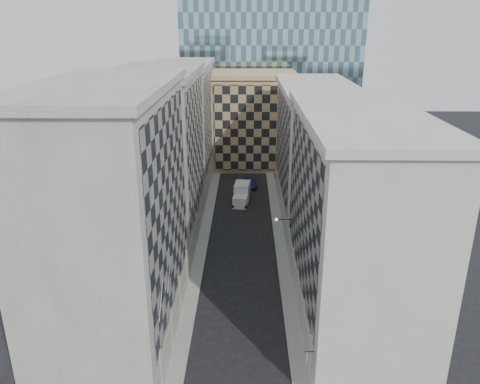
{
  "coord_description": "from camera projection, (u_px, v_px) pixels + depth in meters",
  "views": [
    {
      "loc": [
        0.64,
        -26.75,
        28.2
      ],
      "look_at": [
        0.05,
        14.17,
        13.23
      ],
      "focal_mm": 35.0,
      "sensor_mm": 36.0,
      "label": 1
    }
  ],
  "objects": [
    {
      "name": "bldg_left_b",
      "position": [
        160.0,
        156.0,
        62.06
      ],
      "size": [
        10.8,
        22.8,
        22.7
      ],
      "color": "gray",
      "rests_on": "ground"
    },
    {
      "name": "sidewalk_west",
      "position": [
        202.0,
        243.0,
        63.03
      ],
      "size": [
        1.5,
        100.0,
        0.15
      ],
      "primitive_type": "cube",
      "color": "gray",
      "rests_on": "ground"
    },
    {
      "name": "sidewalk_east",
      "position": [
        280.0,
        244.0,
        62.89
      ],
      "size": [
        1.5,
        100.0,
        0.15
      ],
      "primitive_type": "cube",
      "color": "gray",
      "rests_on": "ground"
    },
    {
      "name": "box_truck",
      "position": [
        242.0,
        195.0,
        76.91
      ],
      "size": [
        2.98,
        6.0,
        3.17
      ],
      "rotation": [
        0.0,
        0.0,
        -0.11
      ],
      "color": "white",
      "rests_on": "ground"
    },
    {
      "name": "flagpoles_left",
      "position": [
        165.0,
        287.0,
        37.78
      ],
      "size": [
        0.1,
        6.33,
        2.33
      ],
      "color": "gray",
      "rests_on": "ground"
    },
    {
      "name": "tan_block",
      "position": [
        253.0,
        119.0,
        95.3
      ],
      "size": [
        16.8,
        14.8,
        18.8
      ],
      "color": "tan",
      "rests_on": "ground"
    },
    {
      "name": "bldg_right_a",
      "position": [
        352.0,
        218.0,
        45.2
      ],
      "size": [
        10.8,
        26.8,
        20.7
      ],
      "color": "#B6B2A6",
      "rests_on": "ground"
    },
    {
      "name": "church_tower",
      "position": [
        244.0,
        27.0,
        102.56
      ],
      "size": [
        7.2,
        7.2,
        51.5
      ],
      "color": "#2A2521",
      "rests_on": "ground"
    },
    {
      "name": "dark_car",
      "position": [
        251.0,
        183.0,
        84.46
      ],
      "size": [
        2.07,
        4.77,
        1.53
      ],
      "primitive_type": "imported",
      "rotation": [
        0.0,
        0.0,
        0.1
      ],
      "color": "#0F133A",
      "rests_on": "ground"
    },
    {
      "name": "bldg_left_c",
      "position": [
        182.0,
        126.0,
        82.89
      ],
      "size": [
        10.8,
        22.8,
        21.7
      ],
      "color": "gray",
      "rests_on": "ground"
    },
    {
      "name": "bldg_right_b",
      "position": [
        314.0,
        150.0,
        70.72
      ],
      "size": [
        10.8,
        28.8,
        19.7
      ],
      "color": "#B6B2A6",
      "rests_on": "ground"
    },
    {
      "name": "shop_sign",
      "position": [
        307.0,
        355.0,
        36.24
      ],
      "size": [
        0.81,
        0.71,
        0.79
      ],
      "rotation": [
        0.0,
        0.0,
        -0.08
      ],
      "color": "black",
      "rests_on": "ground"
    },
    {
      "name": "bracket_lamp",
      "position": [
        278.0,
        220.0,
        55.16
      ],
      "size": [
        1.98,
        0.36,
        0.36
      ],
      "color": "black",
      "rests_on": "ground"
    },
    {
      "name": "bldg_left_a",
      "position": [
        116.0,
        219.0,
        41.23
      ],
      "size": [
        10.8,
        22.8,
        23.7
      ],
      "color": "gray",
      "rests_on": "ground"
    }
  ]
}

